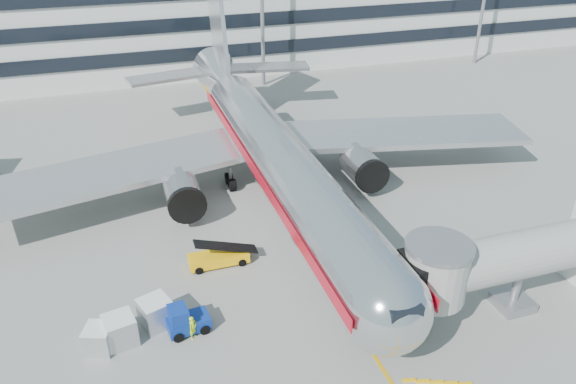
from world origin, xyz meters
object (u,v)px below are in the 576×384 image
object	(u,v)px
ramp_worker	(193,327)
cargo_container_front	(120,330)
baggage_tug	(185,321)
belt_loader	(219,257)
cargo_container_right	(155,313)
cargo_container_left	(99,339)
main_jet	(271,150)

from	to	relation	value
ramp_worker	cargo_container_front	bearing A→B (deg)	124.10
baggage_tug	belt_loader	bearing A→B (deg)	61.49
belt_loader	baggage_tug	size ratio (longest dim) A/B	1.68
cargo_container_front	ramp_worker	xyz separation A→B (m)	(4.19, -0.97, -0.14)
cargo_container_right	cargo_container_front	xyz separation A→B (m)	(-2.19, -0.91, -0.01)
cargo_container_left	cargo_container_front	distance (m)	1.24
cargo_container_left	cargo_container_right	distance (m)	3.60
baggage_tug	cargo_container_front	xyz separation A→B (m)	(-3.85, 0.27, 0.10)
baggage_tug	cargo_container_right	xyz separation A→B (m)	(-1.66, 1.18, 0.11)
main_jet	cargo_container_left	xyz separation A→B (m)	(-15.21, -15.30, -3.40)
ramp_worker	baggage_tug	bearing A→B (deg)	72.85
main_jet	cargo_container_front	distance (m)	20.82
cargo_container_right	baggage_tug	bearing A→B (deg)	-35.44
cargo_container_front	ramp_worker	world-z (taller)	cargo_container_front
cargo_container_right	main_jet	bearing A→B (deg)	50.17
belt_loader	cargo_container_left	bearing A→B (deg)	-143.69
main_jet	baggage_tug	xyz separation A→B (m)	(-10.14, -15.33, -3.40)
cargo_container_front	main_jet	bearing A→B (deg)	47.12
belt_loader	cargo_container_right	world-z (taller)	belt_loader
main_jet	cargo_container_right	distance (m)	18.72
belt_loader	ramp_worker	distance (m)	7.59
cargo_container_right	cargo_container_front	world-z (taller)	cargo_container_right
cargo_container_front	belt_loader	bearing A→B (deg)	39.55
belt_loader	cargo_container_right	distance (m)	7.16
main_jet	cargo_container_right	world-z (taller)	main_jet
main_jet	cargo_container_right	size ratio (longest dim) A/B	22.54
belt_loader	main_jet	bearing A→B (deg)	53.38
main_jet	cargo_container_left	bearing A→B (deg)	-134.82
belt_loader	ramp_worker	bearing A→B (deg)	-113.72
baggage_tug	cargo_container_left	bearing A→B (deg)	179.64
baggage_tug	cargo_container_front	size ratio (longest dim) A/B	1.31
ramp_worker	main_jet	bearing A→B (deg)	15.70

